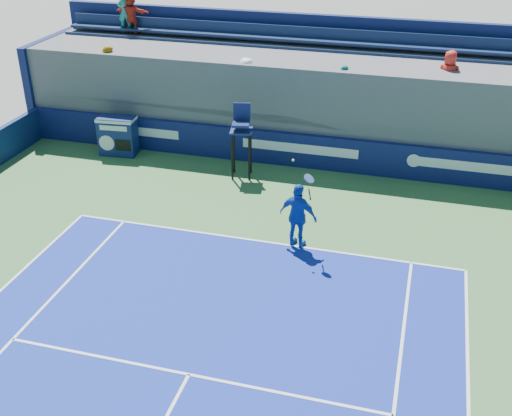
# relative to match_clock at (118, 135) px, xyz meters

# --- Properties ---
(back_hoarding) EXTENTS (20.40, 0.21, 1.20)m
(back_hoarding) POSITION_rel_match_clock_xyz_m (6.49, 0.66, -0.14)
(back_hoarding) COLOR #0D154C
(back_hoarding) RESTS_ON ground
(match_clock) EXTENTS (1.38, 0.84, 1.40)m
(match_clock) POSITION_rel_match_clock_xyz_m (0.00, 0.00, 0.00)
(match_clock) COLOR #101E51
(match_clock) RESTS_ON ground
(umpire_chair) EXTENTS (0.82, 0.82, 2.48)m
(umpire_chair) POSITION_rel_match_clock_xyz_m (4.78, -0.60, 0.79)
(umpire_chair) COLOR black
(umpire_chair) RESTS_ON ground
(tennis_player) EXTENTS (1.16, 0.70, 2.57)m
(tennis_player) POSITION_rel_match_clock_xyz_m (7.53, -4.50, 0.20)
(tennis_player) COLOR #1547B0
(tennis_player) RESTS_ON apron
(stadium_seating) EXTENTS (21.00, 4.05, 5.00)m
(stadium_seating) POSITION_rel_match_clock_xyz_m (6.45, 2.71, 1.10)
(stadium_seating) COLOR #4D4D52
(stadium_seating) RESTS_ON ground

